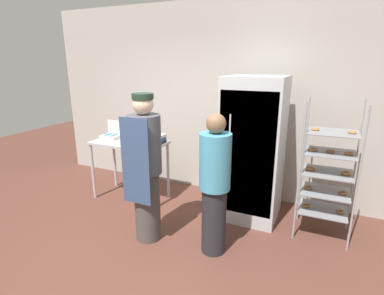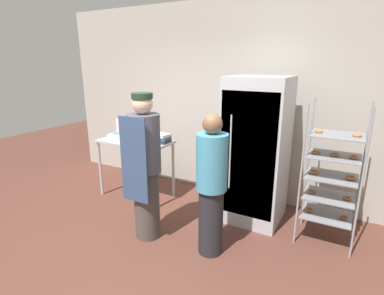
{
  "view_description": "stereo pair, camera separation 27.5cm",
  "coord_description": "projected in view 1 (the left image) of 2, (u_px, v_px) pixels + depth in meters",
  "views": [
    {
      "loc": [
        1.51,
        -2.36,
        2.11
      ],
      "look_at": [
        0.08,
        0.79,
        1.11
      ],
      "focal_mm": 28.0,
      "sensor_mm": 36.0,
      "label": 1
    },
    {
      "loc": [
        1.76,
        -2.23,
        2.11
      ],
      "look_at": [
        0.08,
        0.79,
        1.11
      ],
      "focal_mm": 28.0,
      "sensor_mm": 36.0,
      "label": 2
    }
  ],
  "objects": [
    {
      "name": "binder_stack",
      "position": [
        155.0,
        139.0,
        4.5
      ],
      "size": [
        0.31,
        0.23,
        0.13
      ],
      "color": "#232328",
      "rests_on": "prep_counter"
    },
    {
      "name": "back_wall",
      "position": [
        224.0,
        101.0,
        4.73
      ],
      "size": [
        6.4,
        0.12,
        3.01
      ],
      "primitive_type": "cube",
      "color": "#ADA89E",
      "rests_on": "ground_plane"
    },
    {
      "name": "donut_box",
      "position": [
        111.0,
        135.0,
        4.78
      ],
      "size": [
        0.29,
        0.23,
        0.27
      ],
      "color": "silver",
      "rests_on": "prep_counter"
    },
    {
      "name": "baking_rack",
      "position": [
        328.0,
        172.0,
        3.58
      ],
      "size": [
        0.62,
        0.53,
        1.69
      ],
      "color": "#93969B",
      "rests_on": "ground_plane"
    },
    {
      "name": "ground_plane",
      "position": [
        156.0,
        263.0,
        3.25
      ],
      "size": [
        14.0,
        14.0,
        0.0
      ],
      "primitive_type": "plane",
      "color": "brown"
    },
    {
      "name": "blender_pitcher",
      "position": [
        136.0,
        134.0,
        4.54
      ],
      "size": [
        0.14,
        0.14,
        0.28
      ],
      "color": "black",
      "rests_on": "prep_counter"
    },
    {
      "name": "person_customer",
      "position": [
        215.0,
        185.0,
        3.25
      ],
      "size": [
        0.34,
        0.34,
        1.6
      ],
      "color": "#232328",
      "rests_on": "ground_plane"
    },
    {
      "name": "person_baker",
      "position": [
        146.0,
        167.0,
        3.47
      ],
      "size": [
        0.38,
        0.39,
        1.78
      ],
      "color": "#47423D",
      "rests_on": "ground_plane"
    },
    {
      "name": "prep_counter",
      "position": [
        129.0,
        149.0,
        4.62
      ],
      "size": [
        1.13,
        0.61,
        0.92
      ],
      "color": "#ADAFB5",
      "rests_on": "ground_plane"
    },
    {
      "name": "refrigerator",
      "position": [
        253.0,
        150.0,
        4.01
      ],
      "size": [
        0.77,
        0.77,
        1.93
      ],
      "color": "#ADAFB5",
      "rests_on": "ground_plane"
    }
  ]
}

